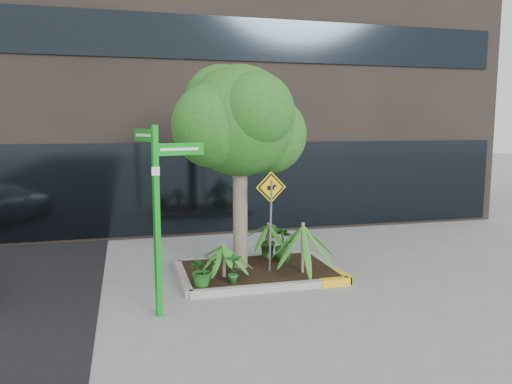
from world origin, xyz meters
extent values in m
plane|color=gray|center=(0.00, 0.00, 0.00)|extent=(80.00, 80.00, 0.00)
cube|color=#2D2621|center=(0.50, 8.50, 7.50)|extent=(18.00, 8.00, 15.00)
cube|color=#9E9E99|center=(0.20, 1.40, 0.07)|extent=(3.20, 0.15, 0.15)
cube|color=#9E9E99|center=(0.20, -0.80, 0.07)|extent=(3.20, 0.15, 0.15)
cube|color=#9E9E99|center=(-1.40, 0.30, 0.07)|extent=(0.15, 2.20, 0.15)
cube|color=#9E9E99|center=(1.80, 0.30, 0.07)|extent=(0.15, 2.20, 0.15)
cube|color=yellow|center=(1.50, -0.80, 0.07)|extent=(0.60, 0.17, 0.15)
cube|color=black|center=(0.20, 0.30, 0.12)|extent=(3.05, 2.05, 0.06)
cylinder|color=gray|center=(-0.13, 0.54, 1.44)|extent=(0.31, 0.31, 2.89)
cylinder|color=gray|center=(-0.03, 0.54, 2.50)|extent=(0.55, 0.15, 0.94)
sphere|color=#245E1A|center=(-0.13, 0.54, 3.27)|extent=(2.31, 2.31, 2.31)
sphere|color=#245E1A|center=(0.54, 0.82, 2.98)|extent=(1.73, 1.73, 1.73)
sphere|color=#245E1A|center=(-0.71, 0.34, 3.18)|extent=(1.73, 1.73, 1.73)
sphere|color=#245E1A|center=(0.06, -0.04, 3.47)|extent=(1.54, 1.54, 1.54)
sphere|color=#245E1A|center=(-0.42, 1.02, 3.66)|extent=(1.64, 1.64, 1.64)
cylinder|color=gray|center=(1.03, -0.19, 0.67)|extent=(0.07, 0.07, 1.05)
cylinder|color=gray|center=(-0.62, -0.10, 0.50)|extent=(0.07, 0.07, 0.70)
cylinder|color=gray|center=(0.65, 1.05, 0.56)|extent=(0.07, 0.07, 0.83)
imported|color=#1A5518|center=(-1.12, -0.55, 0.46)|extent=(0.72, 0.72, 0.63)
imported|color=#205E1C|center=(0.94, 0.79, 0.53)|extent=(0.59, 0.59, 0.75)
imported|color=#1F611E|center=(-0.51, -0.55, 0.46)|extent=(0.35, 0.35, 0.62)
imported|color=#275719|center=(0.69, 1.11, 0.55)|extent=(0.63, 0.63, 0.81)
cube|color=#0E9E1A|center=(-2.00, -1.50, 1.59)|extent=(0.12, 0.12, 3.19)
cube|color=#0E9E1A|center=(-1.59, -1.36, 2.79)|extent=(0.85, 0.31, 0.20)
cube|color=#0E9E1A|center=(-2.14, -1.09, 3.02)|extent=(0.31, 0.85, 0.20)
cube|color=white|center=(-1.59, -1.38, 2.79)|extent=(0.65, 0.23, 0.05)
cube|color=white|center=(-2.16, -1.09, 3.02)|extent=(0.23, 0.65, 0.05)
cube|color=white|center=(-2.00, -1.55, 2.45)|extent=(0.13, 0.05, 0.14)
cylinder|color=slate|center=(0.39, 0.00, 1.12)|extent=(0.06, 0.16, 1.93)
cube|color=yellow|center=(0.39, -0.02, 1.93)|extent=(0.65, 0.07, 0.65)
cube|color=black|center=(0.39, -0.03, 1.93)|extent=(0.57, 0.05, 0.58)
cube|color=yellow|center=(0.39, -0.04, 1.93)|extent=(0.49, 0.04, 0.49)
cube|color=black|center=(0.38, -0.04, 1.92)|extent=(0.15, 0.01, 0.09)
camera|label=1|loc=(-2.47, -9.68, 3.17)|focal=35.00mm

